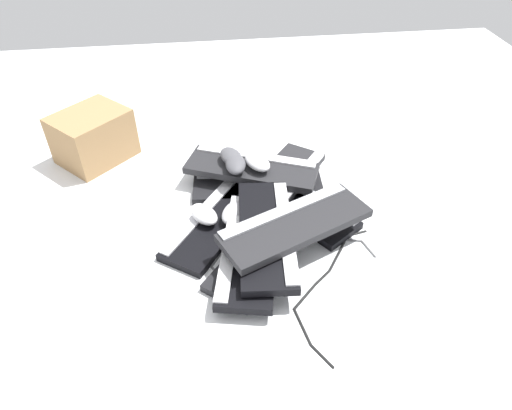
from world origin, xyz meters
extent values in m
plane|color=white|center=(0.00, 0.00, 0.00)|extent=(3.20, 3.20, 0.00)
cube|color=black|center=(0.12, 0.09, 0.01)|extent=(0.38, 0.45, 0.02)
cube|color=#B2B5BA|center=(0.16, 0.13, 0.03)|extent=(0.27, 0.36, 0.01)
cube|color=black|center=(0.01, 0.19, 0.01)|extent=(0.45, 0.18, 0.02)
cube|color=#B2B5BA|center=(0.01, 0.25, 0.03)|extent=(0.42, 0.07, 0.01)
cube|color=black|center=(-0.14, 0.04, 0.01)|extent=(0.38, 0.45, 0.02)
cube|color=silver|center=(-0.18, 0.07, 0.03)|extent=(0.27, 0.36, 0.01)
cube|color=black|center=(-0.01, -0.10, 0.01)|extent=(0.39, 0.44, 0.02)
cube|color=silver|center=(0.04, -0.14, 0.03)|extent=(0.29, 0.35, 0.01)
cube|color=#232326|center=(0.07, 0.17, 0.04)|extent=(0.39, 0.44, 0.02)
cube|color=silver|center=(0.12, 0.14, 0.06)|extent=(0.28, 0.35, 0.01)
cube|color=black|center=(-0.06, -0.12, 0.04)|extent=(0.24, 0.46, 0.02)
cube|color=silver|center=(-0.11, -0.11, 0.06)|extent=(0.12, 0.42, 0.01)
cube|color=#232326|center=(-0.01, 0.22, 0.07)|extent=(0.46, 0.31, 0.02)
cube|color=silver|center=(0.01, 0.27, 0.09)|extent=(0.40, 0.20, 0.01)
cube|color=black|center=(-0.01, -0.10, 0.07)|extent=(0.19, 0.45, 0.02)
cube|color=silver|center=(0.05, -0.10, 0.09)|extent=(0.07, 0.42, 0.01)
cube|color=#232326|center=(0.08, -0.11, 0.10)|extent=(0.46, 0.32, 0.02)
cube|color=#B2B5BA|center=(0.05, -0.06, 0.12)|extent=(0.40, 0.20, 0.01)
ellipsoid|color=#B7B7BC|center=(-0.09, 0.03, 0.05)|extent=(0.11, 0.13, 0.04)
ellipsoid|color=#4C4C51|center=(-0.07, 0.24, 0.11)|extent=(0.10, 0.12, 0.04)
ellipsoid|color=#4C4C51|center=(-0.06, 0.20, 0.11)|extent=(0.07, 0.11, 0.04)
ellipsoid|color=silver|center=(-0.18, 0.03, 0.05)|extent=(0.11, 0.13, 0.04)
ellipsoid|color=silver|center=(0.01, 0.20, 0.11)|extent=(0.11, 0.13, 0.04)
cylinder|color=#59595B|center=(0.30, -0.13, 0.00)|extent=(0.03, 0.07, 0.01)
cylinder|color=#59595B|center=(0.24, -0.09, 0.00)|extent=(0.10, 0.03, 0.01)
cylinder|color=#59595B|center=(0.15, -0.06, 0.00)|extent=(0.09, 0.04, 0.01)
cylinder|color=#59595B|center=(0.05, -0.04, 0.00)|extent=(0.11, 0.02, 0.01)
cylinder|color=#59595B|center=(-0.05, -0.07, 0.00)|extent=(0.09, 0.04, 0.01)
cylinder|color=#59595B|center=(-0.12, -0.09, 0.00)|extent=(0.05, 0.02, 0.01)
cylinder|color=#59595B|center=(-0.16, -0.12, 0.00)|extent=(0.03, 0.05, 0.01)
cylinder|color=#59595B|center=(-0.15, -0.18, 0.00)|extent=(0.05, 0.08, 0.01)
sphere|color=#59595B|center=(0.30, -0.16, 0.00)|extent=(0.01, 0.01, 0.01)
sphere|color=#59595B|center=(0.29, -0.10, 0.00)|extent=(0.01, 0.01, 0.01)
sphere|color=#59595B|center=(0.19, -0.07, 0.00)|extent=(0.01, 0.01, 0.01)
sphere|color=#59595B|center=(0.10, -0.04, 0.00)|extent=(0.01, 0.01, 0.01)
sphere|color=#59595B|center=(-0.01, -0.05, 0.00)|extent=(0.01, 0.01, 0.01)
sphere|color=#59595B|center=(-0.09, -0.08, 0.00)|extent=(0.01, 0.01, 0.01)
sphere|color=#59595B|center=(-0.14, -0.10, 0.00)|extent=(0.01, 0.01, 0.01)
sphere|color=#59595B|center=(-0.17, -0.14, 0.00)|extent=(0.01, 0.01, 0.01)
sphere|color=#59595B|center=(-0.13, -0.22, 0.00)|extent=(0.01, 0.01, 0.01)
cylinder|color=black|center=(0.28, -0.06, 0.00)|extent=(0.07, 0.02, 0.01)
cylinder|color=black|center=(0.23, -0.10, 0.00)|extent=(0.04, 0.05, 0.01)
cylinder|color=black|center=(0.19, -0.16, 0.00)|extent=(0.06, 0.08, 0.01)
cylinder|color=black|center=(0.13, -0.22, 0.00)|extent=(0.06, 0.05, 0.01)
cylinder|color=black|center=(0.07, -0.28, 0.00)|extent=(0.08, 0.08, 0.01)
cylinder|color=black|center=(0.04, -0.37, 0.00)|extent=(0.03, 0.11, 0.01)
cylinder|color=black|center=(0.07, -0.46, 0.00)|extent=(0.04, 0.07, 0.01)
sphere|color=black|center=(0.31, -0.06, 0.00)|extent=(0.01, 0.01, 0.01)
sphere|color=black|center=(0.25, -0.07, 0.00)|extent=(0.01, 0.01, 0.01)
sphere|color=black|center=(0.22, -0.12, 0.00)|extent=(0.01, 0.01, 0.01)
sphere|color=black|center=(0.16, -0.20, 0.00)|extent=(0.01, 0.01, 0.01)
sphere|color=black|center=(0.11, -0.24, 0.00)|extent=(0.01, 0.01, 0.01)
sphere|color=black|center=(0.03, -0.32, 0.00)|extent=(0.01, 0.01, 0.01)
sphere|color=black|center=(0.05, -0.43, 0.00)|extent=(0.01, 0.01, 0.01)
sphere|color=black|center=(0.09, -0.49, 0.00)|extent=(0.01, 0.01, 0.01)
cube|color=#9E774C|center=(-0.56, 0.47, 0.09)|extent=(0.32, 0.32, 0.18)
camera|label=1|loc=(-0.16, -1.03, 0.97)|focal=32.00mm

